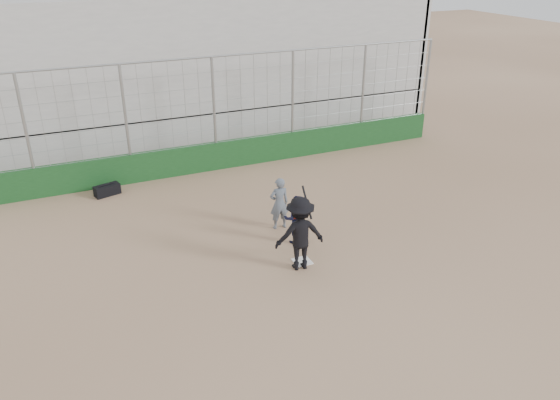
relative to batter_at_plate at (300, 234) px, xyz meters
name	(u,v)px	position (x,y,z in m)	size (l,w,h in m)	color
ground	(302,262)	(0.17, 0.19, -0.96)	(90.00, 90.00, 0.00)	brown
home_plate	(302,261)	(0.17, 0.19, -0.95)	(0.44, 0.44, 0.02)	white
backstop	(216,144)	(0.17, 7.19, 0.00)	(18.10, 0.25, 4.04)	#133C18
bleachers	(177,63)	(0.17, 12.14, 1.97)	(20.25, 6.70, 6.98)	#9F9F9F
batter_at_plate	(300,234)	(0.00, 0.00, 0.00)	(1.32, 0.87, 2.05)	black
catcher_crouched	(296,227)	(0.46, 1.15, -0.48)	(0.84, 0.76, 0.97)	black
umpire	(279,206)	(0.39, 2.13, -0.26)	(0.56, 0.37, 1.39)	#545E6B
equipment_bag	(107,190)	(-3.79, 6.46, -0.78)	(0.87, 0.55, 0.38)	black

